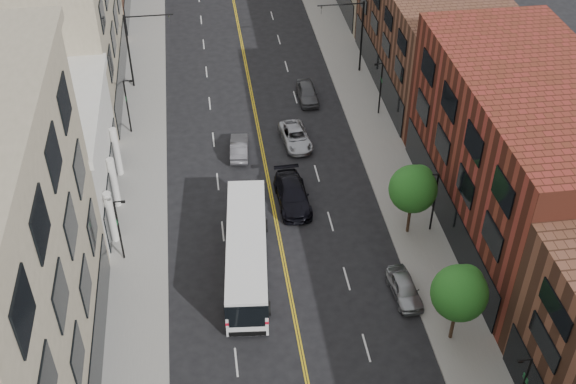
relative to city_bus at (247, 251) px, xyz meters
name	(u,v)px	position (x,y,z in m)	size (l,w,h in m)	color
sidewalk_left	(142,165)	(-7.42, 13.27, -1.74)	(4.00, 110.00, 0.15)	gray
sidewalk_right	(381,146)	(12.58, 13.27, -1.74)	(4.00, 110.00, 0.15)	gray
bldg_l_white	(37,161)	(-14.42, 9.27, 2.19)	(10.00, 14.00, 8.00)	silver
bldg_l_far_a	(51,1)	(-14.42, 26.27, 7.19)	(10.00, 20.00, 18.00)	gray
bldg_r_mid	(524,157)	(19.58, 2.27, 4.19)	(10.00, 22.00, 12.00)	maroon
bldg_r_far_a	(433,35)	(19.58, 23.27, 3.19)	(10.00, 20.00, 10.00)	brown
tree_r_2	(461,291)	(11.97, -7.66, 2.32)	(3.40, 3.40, 5.59)	black
tree_r_3	(414,187)	(11.97, 2.34, 2.32)	(3.40, 3.40, 5.59)	black
lamp_l_2	(119,227)	(-8.37, 2.27, 1.16)	(0.81, 0.55, 5.05)	black
lamp_l_3	(128,104)	(-8.37, 18.27, 1.16)	(0.81, 0.55, 5.05)	black
lamp_r_2	(434,199)	(13.53, 2.27, 1.16)	(0.81, 0.55, 5.05)	black
lamp_r_3	(380,86)	(13.53, 18.27, 1.16)	(0.81, 0.55, 5.05)	black
signal_mast_left	(136,42)	(-7.69, 26.27, 2.83)	(4.49, 0.18, 7.20)	black
signal_mast_right	(355,29)	(12.85, 26.27, 2.83)	(4.49, 0.18, 7.20)	black
city_bus	(247,251)	(0.00, 0.00, 0.00)	(3.75, 12.30, 3.12)	white
car_parked_far	(405,288)	(9.98, -3.81, -1.12)	(1.63, 4.05, 1.38)	#9B9EA2
car_lane_behind	(239,147)	(0.62, 13.84, -1.13)	(1.43, 4.11, 1.35)	#525157
car_lane_a	(292,195)	(4.08, 6.80, -0.99)	(2.31, 5.68, 1.65)	black
car_lane_b	(296,137)	(5.50, 14.74, -1.14)	(2.23, 4.84, 1.35)	#B0B2B9
car_lane_c	(307,93)	(7.61, 21.69, -1.07)	(1.74, 4.33, 1.47)	#4C4D51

